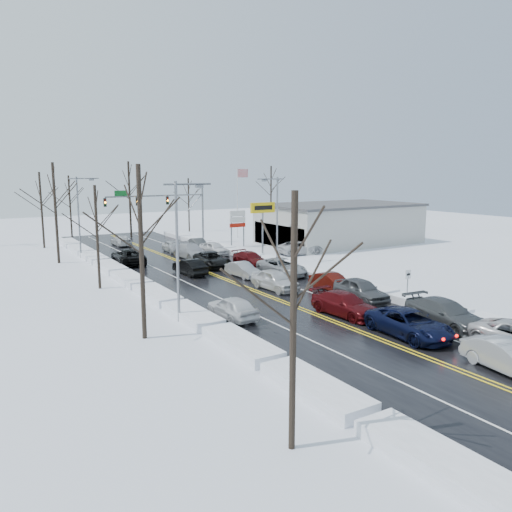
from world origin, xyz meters
TOP-DOWN VIEW (x-y plane):
  - ground at (0.00, 0.00)m, footprint 160.00×160.00m
  - road_surface at (0.00, 2.00)m, footprint 14.00×84.00m
  - snow_bank_left at (-7.60, 2.00)m, footprint 1.91×72.00m
  - snow_bank_right at (7.60, 2.00)m, footprint 1.91×72.00m
  - traffic_signal_mast at (3.45, 27.99)m, footprint 13.28×0.39m
  - tires_plus_sign at (10.50, 15.99)m, footprint 3.20×0.34m
  - used_vehicles_sign at (10.50, 22.00)m, footprint 2.20×0.22m
  - speed_limit_sign at (8.20, -8.00)m, footprint 0.55×0.09m
  - flagpole at (15.17, 30.00)m, footprint 1.87×1.20m
  - dealership_building at (23.98, 18.00)m, footprint 20.40×12.40m
  - streetlight_ne at (8.30, 10.00)m, footprint 3.20×0.25m
  - streetlight_sw at (-8.30, -4.00)m, footprint 3.20×0.25m
  - streetlight_nw at (-8.30, 24.00)m, footprint 3.20×0.25m
  - tree_left_a at (-11.00, -20.00)m, footprint 3.60×3.60m
  - tree_left_b at (-11.50, -6.00)m, footprint 4.00×4.00m
  - tree_left_c at (-10.50, 8.00)m, footprint 3.40×3.40m
  - tree_left_d at (-11.20, 22.00)m, footprint 4.20×4.20m
  - tree_left_e at (-10.80, 34.00)m, footprint 3.80×3.80m
  - tree_far_b at (-6.00, 41.00)m, footprint 3.60×3.60m
  - tree_far_c at (2.00, 39.00)m, footprint 4.40×4.40m
  - tree_far_d at (12.00, 40.50)m, footprint 3.40×3.40m
  - tree_far_e at (28.00, 41.00)m, footprint 4.20×4.20m
  - queued_car_1 at (1.81, -19.97)m, footprint 2.20×4.80m
  - queued_car_2 at (1.86, -13.82)m, footprint 2.98×5.81m
  - queued_car_3 at (1.57, -8.54)m, footprint 2.50×5.44m
  - queued_car_4 at (1.63, 0.03)m, footprint 2.25×4.96m
  - queued_car_5 at (1.88, 5.77)m, footprint 1.69×4.20m
  - queued_car_6 at (1.65, 11.53)m, footprint 3.08×5.75m
  - queued_car_7 at (1.88, 17.29)m, footprint 2.59×5.79m
  - queued_car_8 at (1.82, 22.52)m, footprint 1.66×3.98m
  - queued_car_11 at (5.25, -13.69)m, footprint 2.88×5.96m
  - queued_car_12 at (5.10, -6.34)m, footprint 2.42×5.16m
  - queued_car_13 at (5.44, -2.61)m, footprint 1.67×4.33m
  - queued_car_14 at (5.43, 4.57)m, footprint 2.66×5.63m
  - queued_car_15 at (5.34, 10.19)m, footprint 2.15×4.93m
  - queued_car_16 at (5.14, 17.97)m, footprint 2.33×4.71m
  - queued_car_17 at (5.38, 22.85)m, footprint 1.74×4.18m
  - oncoming_car_0 at (-1.82, 9.28)m, footprint 1.84×4.59m
  - oncoming_car_1 at (-5.12, 17.55)m, footprint 3.28×6.16m
  - oncoming_car_2 at (-1.91, 30.82)m, footprint 1.90×4.62m
  - oncoming_car_3 at (-5.24, -5.23)m, footprint 1.97×4.52m
  - parked_car_0 at (13.95, 13.23)m, footprint 5.75×3.04m
  - parked_car_1 at (16.98, 16.53)m, footprint 2.89×5.83m
  - parked_car_2 at (15.19, 20.80)m, footprint 2.56×5.24m

SIDE VIEW (x-z plane):
  - ground at x=0.00m, z-range 0.00..0.00m
  - snow_bank_left at x=-7.60m, z-range -0.29..0.29m
  - snow_bank_right at x=7.60m, z-range -0.29..0.29m
  - queued_car_1 at x=1.81m, z-range -0.76..0.76m
  - queued_car_2 at x=1.86m, z-range -0.79..0.79m
  - queued_car_3 at x=1.57m, z-range -0.77..0.77m
  - queued_car_4 at x=1.63m, z-range -0.83..0.83m
  - queued_car_5 at x=1.88m, z-range -0.68..0.68m
  - queued_car_6 at x=1.65m, z-range -0.77..0.77m
  - queued_car_7 at x=1.88m, z-range -0.83..0.83m
  - queued_car_8 at x=1.82m, z-range -0.67..0.67m
  - queued_car_11 at x=5.25m, z-range -0.84..0.84m
  - queued_car_12 at x=5.10m, z-range -0.85..0.85m
  - queued_car_13 at x=5.44m, z-range -0.70..0.70m
  - queued_car_14 at x=5.43m, z-range -0.78..0.78m
  - queued_car_15 at x=5.34m, z-range -0.71..0.71m
  - queued_car_16 at x=5.14m, z-range -0.77..0.77m
  - queued_car_17 at x=5.38m, z-range -0.67..0.67m
  - oncoming_car_0 at x=-1.82m, z-range -0.74..0.74m
  - oncoming_car_1 at x=-5.12m, z-range -0.82..0.82m
  - oncoming_car_2 at x=-1.91m, z-range -0.67..0.67m
  - oncoming_car_3 at x=-5.24m, z-range -0.76..0.76m
  - parked_car_0 at x=13.95m, z-range -0.77..0.77m
  - parked_car_1 at x=16.98m, z-range -0.81..0.81m
  - parked_car_2 at x=15.19m, z-range -0.86..0.86m
  - road_surface at x=0.00m, z-range 0.00..0.01m
  - speed_limit_sign at x=8.20m, z-range 0.46..2.81m
  - dealership_building at x=23.98m, z-range 0.01..5.31m
  - used_vehicles_sign at x=10.50m, z-range 0.99..5.64m
  - tires_plus_sign at x=10.50m, z-range 1.99..7.99m
  - streetlight_ne at x=8.30m, z-range 0.81..9.81m
  - streetlight_sw at x=-8.30m, z-range 0.81..9.81m
  - streetlight_nw at x=-8.30m, z-range 0.81..9.81m
  - traffic_signal_mast at x=3.45m, z-range 1.48..9.48m
  - flagpole at x=15.17m, z-range 0.93..10.93m
  - tree_left_c at x=-10.50m, z-range 1.69..10.19m
  - tree_far_d at x=12.00m, z-range 1.69..10.19m
  - tree_left_a at x=-11.00m, z-range 1.79..10.79m
  - tree_far_b at x=-6.00m, z-range 1.79..10.79m
  - tree_left_e at x=-10.80m, z-range 1.89..11.39m
  - tree_left_b at x=-11.50m, z-range 1.99..11.99m
  - tree_left_d at x=-11.20m, z-range 2.08..12.58m
  - tree_far_e at x=28.00m, z-range 2.08..12.58m
  - tree_far_c at x=2.00m, z-range 2.18..13.18m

